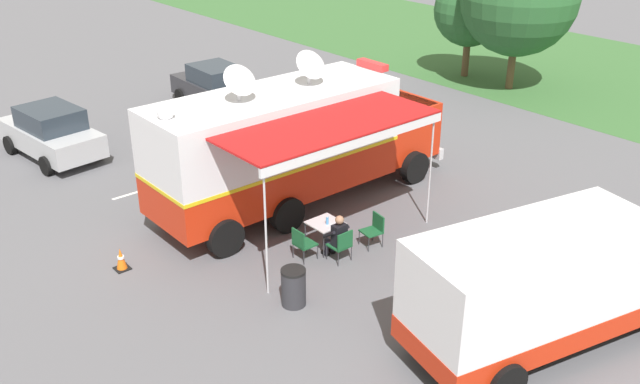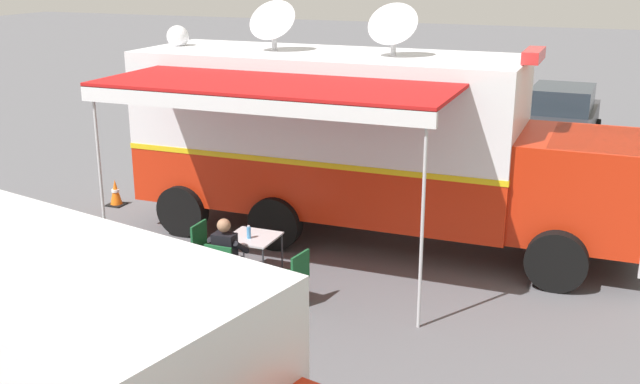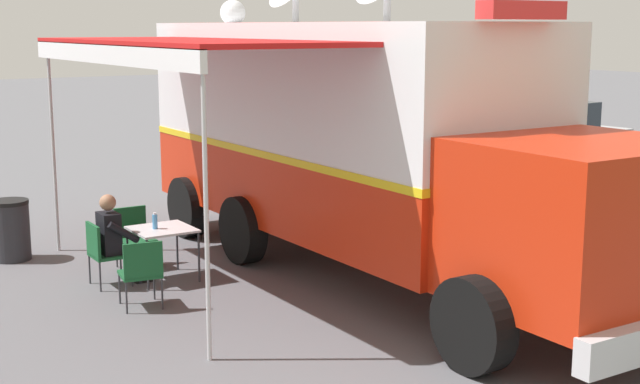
# 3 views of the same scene
# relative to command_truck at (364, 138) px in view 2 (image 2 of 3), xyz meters

# --- Properties ---
(ground_plane) EXTENTS (100.00, 100.00, 0.00)m
(ground_plane) POSITION_rel_command_truck_xyz_m (-0.03, -0.75, -1.95)
(ground_plane) COLOR #5B5B60
(lot_stripe) EXTENTS (0.12, 4.80, 0.01)m
(lot_stripe) POSITION_rel_command_truck_xyz_m (-3.68, -1.71, -1.94)
(lot_stripe) COLOR silver
(lot_stripe) RESTS_ON ground
(command_truck) EXTENTS (4.85, 9.49, 4.53)m
(command_truck) POSITION_rel_command_truck_xyz_m (0.00, 0.00, 0.00)
(command_truck) COLOR red
(command_truck) RESTS_ON ground
(folding_table) EXTENTS (0.80, 0.80, 0.73)m
(folding_table) POSITION_rel_command_truck_xyz_m (2.56, -1.08, -1.27)
(folding_table) COLOR silver
(folding_table) RESTS_ON ground
(water_bottle) EXTENTS (0.07, 0.07, 0.22)m
(water_bottle) POSITION_rel_command_truck_xyz_m (2.65, -1.10, -1.11)
(water_bottle) COLOR #4C99D8
(water_bottle) RESTS_ON folding_table
(folding_chair_at_table) EXTENTS (0.48, 0.48, 0.87)m
(folding_chair_at_table) POSITION_rel_command_truck_xyz_m (3.36, -1.23, -1.43)
(folding_chair_at_table) COLOR #19562D
(folding_chair_at_table) RESTS_ON ground
(folding_chair_beside_table) EXTENTS (0.48, 0.48, 0.87)m
(folding_chair_beside_table) POSITION_rel_command_truck_xyz_m (2.66, -1.93, -1.43)
(folding_chair_beside_table) COLOR #19562D
(folding_chair_beside_table) RESTS_ON ground
(folding_chair_spare_by_truck) EXTENTS (0.55, 0.55, 0.87)m
(folding_chair_spare_by_truck) POSITION_rel_command_truck_xyz_m (3.28, -0.02, -1.43)
(folding_chair_spare_by_truck) COLOR #19562D
(folding_chair_spare_by_truck) RESTS_ON ground
(seated_responder) EXTENTS (0.66, 0.55, 1.25)m
(seated_responder) POSITION_rel_command_truck_xyz_m (3.17, -1.23, -1.30)
(seated_responder) COLOR black
(seated_responder) RESTS_ON ground
(trash_bin) EXTENTS (0.57, 0.57, 0.91)m
(trash_bin) POSITION_rel_command_truck_xyz_m (4.06, -3.30, -1.49)
(trash_bin) COLOR #2D2D33
(trash_bin) RESTS_ON ground
(traffic_cone) EXTENTS (0.36, 0.36, 0.58)m
(traffic_cone) POSITION_rel_command_truck_xyz_m (0.14, -5.62, -1.67)
(traffic_cone) COLOR black
(traffic_cone) RESTS_ON ground
(car_behind_truck) EXTENTS (4.24, 2.10, 1.76)m
(car_behind_truck) POSITION_rel_command_truck_xyz_m (-8.97, 2.90, -1.07)
(car_behind_truck) COLOR #2D2D33
(car_behind_truck) RESTS_ON ground
(car_far_corner) EXTENTS (4.37, 2.37, 1.76)m
(car_far_corner) POSITION_rel_command_truck_xyz_m (-8.06, -4.14, -1.07)
(car_far_corner) COLOR #B2B5BA
(car_far_corner) RESTS_ON ground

